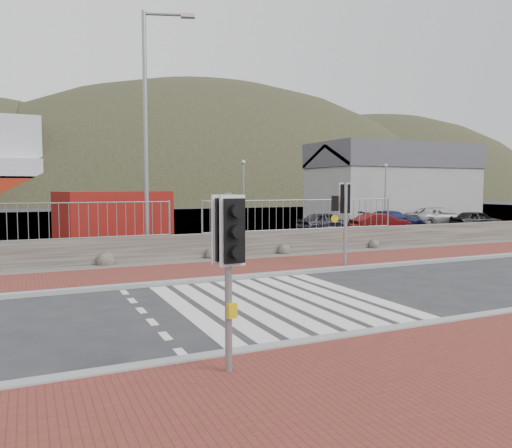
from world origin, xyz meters
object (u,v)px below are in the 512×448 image
car_d (440,217)px  car_e (476,220)px  shipping_container (115,214)px  car_b (381,223)px  car_c (394,220)px  streetlight (150,121)px  car_a (325,222)px  traffic_signal_near (228,245)px  traffic_signal_far (344,206)px

car_d → car_e: bearing=-145.2°
shipping_container → car_b: bearing=-35.0°
car_c → car_e: car_c is taller
car_b → car_c: car_c is taller
streetlight → car_e: 22.28m
car_a → streetlight: bearing=114.3°
traffic_signal_near → traffic_signal_far: (6.88, 7.20, 0.19)m
car_c → car_e: 5.47m
traffic_signal_far → car_c: (10.89, 10.47, -1.42)m
streetlight → car_e: size_ratio=2.62×
car_c → shipping_container: bearing=96.8°
car_c → car_a: bearing=100.3°
car_a → car_b: 3.11m
streetlight → car_d: (20.32, 6.37, -4.30)m
car_c → car_e: size_ratio=1.21×
traffic_signal_near → car_d: bearing=34.6°
traffic_signal_near → car_c: (17.77, 17.67, -1.23)m
shipping_container → traffic_signal_near: bearing=-112.7°
car_d → car_e: 2.21m
streetlight → car_a: bearing=48.0°
streetlight → car_a: streetlight is taller
car_c → car_d: bearing=-66.7°
streetlight → traffic_signal_near: bearing=-79.1°
traffic_signal_far → shipping_container: 14.37m
traffic_signal_near → car_e: 28.19m
traffic_signal_near → car_d: (21.96, 18.12, -1.16)m
traffic_signal_near → car_b: bearing=41.1°
car_a → shipping_container: bearing=73.4°
car_e → car_c: bearing=80.6°
traffic_signal_far → car_d: (15.08, 10.92, -1.35)m
traffic_signal_far → streetlight: size_ratio=0.31×
car_d → streetlight: bearing=113.0°
car_b → car_d: 6.54m
streetlight → shipping_container: 9.61m
car_a → car_d: (8.73, -0.09, 0.07)m
car_b → shipping_container: bearing=80.3°
car_b → car_e: bearing=-83.3°
traffic_signal_near → shipping_container: bearing=80.1°
streetlight → car_c: size_ratio=2.17×
streetlight → car_d: streetlight is taller
streetlight → car_c: streetlight is taller
traffic_signal_far → car_b: bearing=-109.1°
traffic_signal_near → traffic_signal_far: traffic_signal_far is taller
traffic_signal_far → car_d: 18.67m
traffic_signal_near → shipping_container: size_ratio=0.44×
traffic_signal_far → car_a: 12.79m
shipping_container → car_a: shipping_container is taller
shipping_container → car_b: (13.92, -4.30, -0.63)m
streetlight → car_a: size_ratio=2.57×
traffic_signal_near → traffic_signal_far: size_ratio=0.91×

